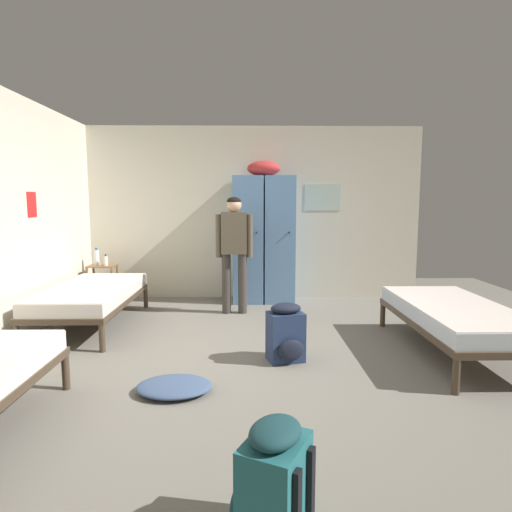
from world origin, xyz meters
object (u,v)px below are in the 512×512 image
at_px(locker_bank, 264,237).
at_px(bed_left_rear, 92,295).
at_px(shelf_unit, 103,280).
at_px(bed_right, 455,315).
at_px(backpack_teal, 273,484).
at_px(water_bottle, 97,257).
at_px(backpack_navy, 286,334).
at_px(person_traveler, 234,244).
at_px(lotion_bottle, 106,261).
at_px(clothes_pile_denim, 174,386).

distance_m(locker_bank, bed_left_rear, 2.53).
relative_size(shelf_unit, bed_right, 0.30).
bearing_deg(backpack_teal, bed_right, 50.74).
xyz_separation_m(bed_left_rear, water_bottle, (-0.33, 1.17, 0.30)).
height_order(backpack_navy, backpack_teal, same).
bearing_deg(bed_left_rear, shelf_unit, 102.26).
bearing_deg(locker_bank, backpack_navy, -87.16).
relative_size(locker_bank, bed_right, 1.09).
height_order(locker_bank, water_bottle, locker_bank).
bearing_deg(shelf_unit, backpack_teal, -63.71).
bearing_deg(person_traveler, lotion_bottle, 164.23).
relative_size(locker_bank, clothes_pile_denim, 3.49).
distance_m(shelf_unit, person_traveler, 2.10).
relative_size(shelf_unit, water_bottle, 2.27).
bearing_deg(water_bottle, shelf_unit, -14.04).
relative_size(bed_right, person_traveler, 1.23).
relative_size(shelf_unit, bed_left_rear, 0.30).
bearing_deg(lotion_bottle, bed_left_rear, -80.79).
bearing_deg(bed_left_rear, backpack_navy, -28.28).
bearing_deg(backpack_teal, backpack_navy, 83.56).
bearing_deg(bed_right, locker_bank, 128.02).
relative_size(bed_right, clothes_pile_denim, 3.21).
distance_m(shelf_unit, bed_left_rear, 1.18).
bearing_deg(water_bottle, bed_left_rear, -74.25).
bearing_deg(clothes_pile_denim, backpack_teal, -65.40).
xyz_separation_m(locker_bank, bed_left_rear, (-2.09, -1.29, -0.59)).
relative_size(backpack_navy, clothes_pile_denim, 0.93).
bearing_deg(clothes_pile_denim, locker_bank, 75.58).
height_order(shelf_unit, bed_right, shelf_unit).
bearing_deg(clothes_pile_denim, person_traveler, 80.76).
xyz_separation_m(locker_bank, lotion_bottle, (-2.27, -0.18, -0.33)).
xyz_separation_m(shelf_unit, bed_left_rear, (0.25, -1.15, 0.04)).
height_order(shelf_unit, lotion_bottle, lotion_bottle).
distance_m(shelf_unit, clothes_pile_denim, 3.39).
distance_m(bed_left_rear, backpack_teal, 3.89).
relative_size(person_traveler, backpack_teal, 2.81).
height_order(person_traveler, clothes_pile_denim, person_traveler).
xyz_separation_m(person_traveler, backpack_navy, (0.53, -1.78, -0.67)).
bearing_deg(water_bottle, person_traveler, -16.24).
distance_m(water_bottle, lotion_bottle, 0.17).
xyz_separation_m(water_bottle, backpack_teal, (2.30, -4.52, -0.42)).
height_order(bed_right, backpack_teal, backpack_teal).
relative_size(shelf_unit, lotion_bottle, 3.51).
height_order(backpack_navy, clothes_pile_denim, backpack_navy).
bearing_deg(locker_bank, bed_left_rear, -148.43).
xyz_separation_m(locker_bank, clothes_pile_denim, (-0.81, -3.14, -0.92)).
bearing_deg(bed_left_rear, bed_right, -14.54).
bearing_deg(backpack_teal, shelf_unit, 116.29).
relative_size(bed_right, water_bottle, 7.58).
bearing_deg(bed_left_rear, locker_bank, 31.57).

